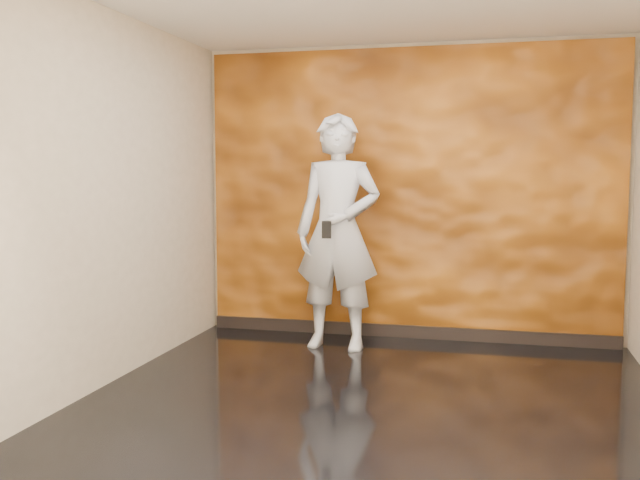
{
  "coord_description": "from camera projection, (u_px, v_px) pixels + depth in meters",
  "views": [
    {
      "loc": [
        0.81,
        -4.83,
        1.59
      ],
      "look_at": [
        -0.64,
        1.05,
        1.01
      ],
      "focal_mm": 40.0,
      "sensor_mm": 36.0,
      "label": 1
    }
  ],
  "objects": [
    {
      "name": "feature_wall",
      "position": [
        408.0,
        194.0,
        6.78
      ],
      "size": [
        3.9,
        0.06,
        2.75
      ],
      "primitive_type": "cube",
      "color": "orange",
      "rests_on": "ground"
    },
    {
      "name": "phone",
      "position": [
        327.0,
        230.0,
        6.11
      ],
      "size": [
        0.08,
        0.02,
        0.15
      ],
      "primitive_type": "cube",
      "rotation": [
        0.0,
        0.0,
        0.11
      ],
      "color": "black",
      "rests_on": "man"
    },
    {
      "name": "baseboard",
      "position": [
        406.0,
        331.0,
        6.86
      ],
      "size": [
        3.9,
        0.04,
        0.12
      ],
      "primitive_type": "cube",
      "color": "black",
      "rests_on": "ground"
    },
    {
      "name": "room",
      "position": [
        374.0,
        200.0,
        4.88
      ],
      "size": [
        4.02,
        4.02,
        2.81
      ],
      "color": "black",
      "rests_on": "ground"
    },
    {
      "name": "man",
      "position": [
        338.0,
        232.0,
        6.39
      ],
      "size": [
        0.81,
        0.56,
        2.11
      ],
      "primitive_type": "imported",
      "rotation": [
        0.0,
        0.0,
        -0.08
      ],
      "color": "#9EA2AE",
      "rests_on": "ground"
    }
  ]
}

